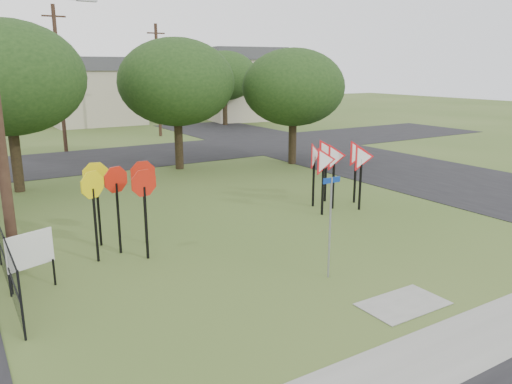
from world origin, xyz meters
TOP-DOWN VIEW (x-y plane):
  - ground at (0.00, 0.00)m, footprint 140.00×140.00m
  - sidewalk at (0.00, -4.20)m, footprint 30.00×1.60m
  - street_right at (12.00, 10.00)m, footprint 8.00×50.00m
  - street_far at (0.00, 20.00)m, footprint 60.00×8.00m
  - curb_pad at (0.00, -2.40)m, footprint 2.00×1.20m
  - street_name_sign at (-0.47, -0.29)m, footprint 0.55×0.05m
  - stop_sign_cluster at (-4.43, 4.32)m, footprint 2.45×1.96m
  - yield_sign_cluster at (4.07, 4.77)m, footprint 3.33×1.99m
  - info_board at (-7.07, 2.95)m, footprint 1.11×0.43m
  - far_pole_a at (-2.00, 24.00)m, footprint 1.40×0.24m
  - far_pole_b at (6.00, 28.00)m, footprint 1.40×0.24m
  - house_mid at (4.00, 40.00)m, footprint 8.40×8.40m
  - house_right at (18.00, 36.00)m, footprint 8.30×8.30m
  - tree_near_left at (-6.00, 14.00)m, footprint 6.40×6.40m
  - tree_near_mid at (2.00, 15.00)m, footprint 6.00×6.00m
  - tree_near_right at (8.00, 13.00)m, footprint 5.60×5.60m
  - tree_far_right at (14.00, 32.00)m, footprint 6.00×6.00m

SIDE VIEW (x-z plane):
  - ground at x=0.00m, z-range 0.00..0.00m
  - sidewalk at x=0.00m, z-range 0.00..0.02m
  - street_right at x=12.00m, z-range 0.00..0.02m
  - street_far at x=0.00m, z-range 0.00..0.02m
  - curb_pad at x=0.00m, z-range 0.00..0.02m
  - info_board at x=-7.07m, z-range 0.24..1.70m
  - street_name_sign at x=-0.47m, z-range 0.22..2.87m
  - yield_sign_cluster at x=4.07m, z-range 0.60..3.20m
  - stop_sign_cluster at x=-4.43m, z-range 0.62..3.22m
  - house_mid at x=4.00m, z-range 0.05..6.25m
  - house_right at x=18.00m, z-range 0.05..7.25m
  - tree_near_right at x=8.00m, z-range 1.06..7.39m
  - far_pole_b at x=6.00m, z-range 0.10..8.60m
  - tree_near_mid at x=2.00m, z-range 1.14..7.94m
  - tree_far_right at x=14.00m, z-range 1.14..7.94m
  - far_pole_a at x=-2.00m, z-range 0.10..9.10m
  - tree_near_left at x=-6.00m, z-range 1.22..8.49m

